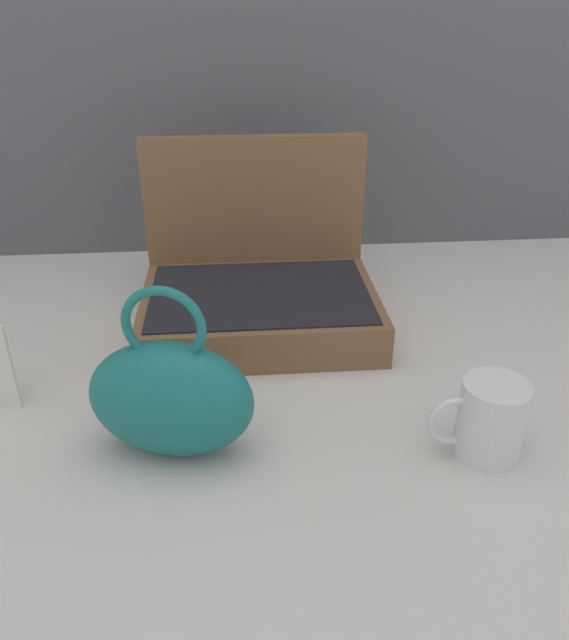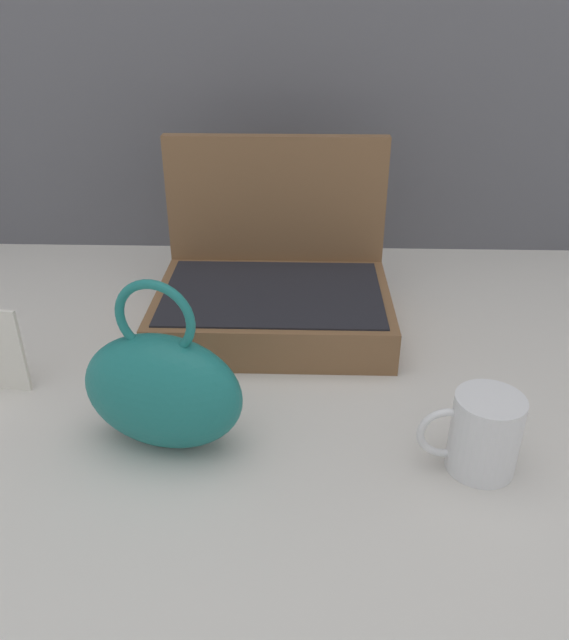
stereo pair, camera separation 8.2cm
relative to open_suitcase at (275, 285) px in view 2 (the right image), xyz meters
The scene contains 4 objects.
ground_plane 0.23m from the open_suitcase, 77.83° to the right, with size 6.00×6.00×0.00m, color beige.
open_suitcase is the anchor object (origin of this frame).
teal_pouch_handbag 0.35m from the open_suitcase, 109.95° to the right, with size 0.22×0.14×0.23m.
coffee_mug 0.45m from the open_suitcase, 54.66° to the right, with size 0.12×0.08×0.10m.
Camera 2 is at (-0.00, -0.74, 0.52)m, focal length 35.24 mm.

